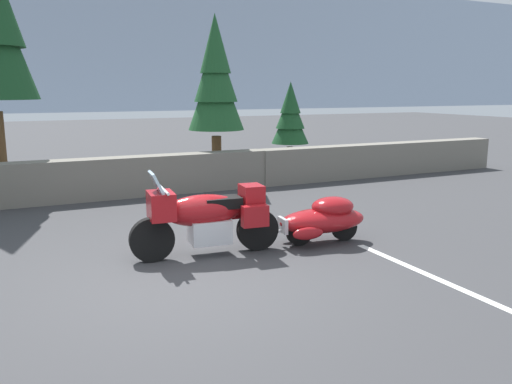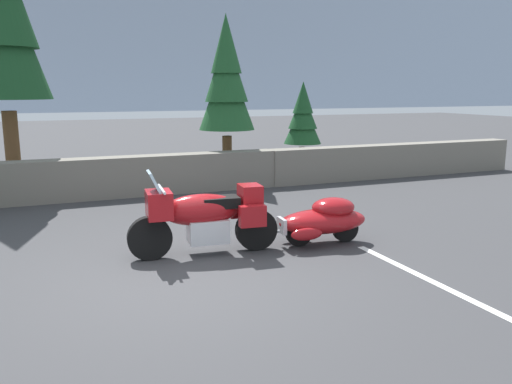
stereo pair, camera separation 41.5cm
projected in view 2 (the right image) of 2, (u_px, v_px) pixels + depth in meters
The scene contains 8 objects.
ground_plane at pixel (176, 279), 6.96m from camera, with size 80.00×80.00×0.00m, color #38383A.
stone_guard_wall at pixel (132, 177), 12.37m from camera, with size 24.00×0.59×0.95m.
distant_ridgeline at pixel (44, 58), 92.38m from camera, with size 240.00×80.00×16.00m, color #99A8BF.
touring_motorcycle at pixel (204, 215), 7.89m from camera, with size 2.31×0.87×1.33m.
car_shaped_trailer at pixel (323, 219), 8.51m from camera, with size 2.22×0.86×0.76m.
pine_tree_secondary at pixel (226, 79), 13.66m from camera, with size 1.47×1.47×4.43m.
pine_tree_far_right at pixel (303, 116), 15.60m from camera, with size 1.12×1.12×2.74m.
parking_stripe_marker at pixel (439, 284), 6.77m from camera, with size 0.12×3.60×0.01m, color silver.
Camera 2 is at (-1.54, -6.52, 2.49)m, focal length 36.62 mm.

